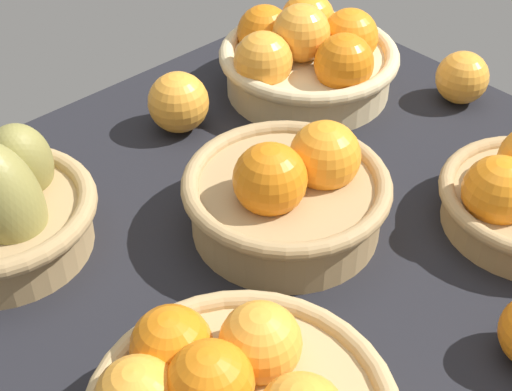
% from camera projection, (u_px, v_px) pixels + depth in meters
% --- Properties ---
extents(market_tray, '(0.84, 0.72, 0.03)m').
position_uv_depth(market_tray, '(273.00, 236.00, 0.85)').
color(market_tray, black).
rests_on(market_tray, ground).
extents(basket_center, '(0.22, 0.22, 0.12)m').
position_uv_depth(basket_center, '(288.00, 194.00, 0.81)').
color(basket_center, tan).
rests_on(basket_center, market_tray).
extents(basket_near_left, '(0.24, 0.24, 0.13)m').
position_uv_depth(basket_near_left, '(307.00, 56.00, 1.02)').
color(basket_near_left, '#D3BC8C').
rests_on(basket_near_left, market_tray).
extents(loose_orange_back_gap, '(0.07, 0.07, 0.07)m').
position_uv_depth(loose_orange_back_gap, '(462.00, 78.00, 1.01)').
color(loose_orange_back_gap, '#F49E33').
rests_on(loose_orange_back_gap, market_tray).
extents(loose_orange_side_gap, '(0.08, 0.08, 0.08)m').
position_uv_depth(loose_orange_side_gap, '(178.00, 102.00, 0.96)').
color(loose_orange_side_gap, '#F49E33').
rests_on(loose_orange_side_gap, market_tray).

